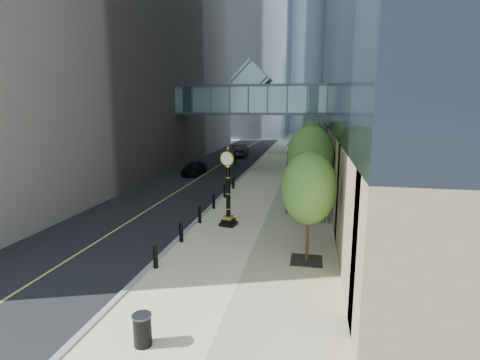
% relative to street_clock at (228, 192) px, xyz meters
% --- Properties ---
extents(ground, '(320.00, 320.00, 0.00)m').
position_rel_street_clock_xyz_m(ground, '(0.93, -7.27, -2.02)').
color(ground, gray).
rests_on(ground, ground).
extents(road, '(8.00, 180.00, 0.02)m').
position_rel_street_clock_xyz_m(road, '(-6.07, 32.73, -2.01)').
color(road, black).
rests_on(road, ground).
extents(sidewalk, '(8.00, 180.00, 0.06)m').
position_rel_street_clock_xyz_m(sidewalk, '(1.93, 32.73, -1.99)').
color(sidewalk, beige).
rests_on(sidewalk, ground).
extents(curb, '(0.25, 180.00, 0.07)m').
position_rel_street_clock_xyz_m(curb, '(-2.07, 32.73, -1.99)').
color(curb, gray).
rests_on(curb, ground).
extents(distant_tower_c, '(22.00, 22.00, 65.00)m').
position_rel_street_clock_xyz_m(distant_tower_c, '(-5.07, 112.73, 30.48)').
color(distant_tower_c, '#94A8BB').
rests_on(distant_tower_c, ground).
extents(skywalk, '(17.00, 4.20, 5.80)m').
position_rel_street_clock_xyz_m(skywalk, '(-2.07, 20.73, 5.69)').
color(skywalk, slate).
rests_on(skywalk, ground).
extents(entrance_canopy, '(3.00, 8.00, 4.38)m').
position_rel_street_clock_xyz_m(entrance_canopy, '(4.41, 6.73, 2.17)').
color(entrance_canopy, '#383F44').
rests_on(entrance_canopy, ground).
extents(bollard_row, '(0.20, 16.20, 0.90)m').
position_rel_street_clock_xyz_m(bollard_row, '(-1.77, 1.73, -1.51)').
color(bollard_row, black).
rests_on(bollard_row, sidewalk).
extents(street_trees, '(2.77, 28.46, 5.69)m').
position_rel_street_clock_xyz_m(street_trees, '(4.53, 9.00, 1.58)').
color(street_trees, black).
rests_on(street_trees, sidewalk).
extents(street_clock, '(0.99, 0.99, 4.53)m').
position_rel_street_clock_xyz_m(street_clock, '(0.00, 0.00, 0.00)').
color(street_clock, black).
rests_on(street_clock, sidewalk).
extents(trash_bin, '(0.54, 0.54, 0.90)m').
position_rel_street_clock_xyz_m(trash_bin, '(0.01, -11.27, -1.51)').
color(trash_bin, black).
rests_on(trash_bin, sidewalk).
extents(pedestrian, '(0.74, 0.53, 1.92)m').
position_rel_street_clock_xyz_m(pedestrian, '(5.43, 1.59, -1.00)').
color(pedestrian, '#A7A299').
rests_on(pedestrian, sidewalk).
extents(car_near, '(1.83, 4.12, 1.38)m').
position_rel_street_clock_xyz_m(car_near, '(-7.01, 15.46, -1.32)').
color(car_near, black).
rests_on(car_near, road).
extents(car_far, '(2.00, 5.17, 1.68)m').
position_rel_street_clock_xyz_m(car_far, '(-5.06, 29.95, -1.16)').
color(car_far, black).
rests_on(car_far, road).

